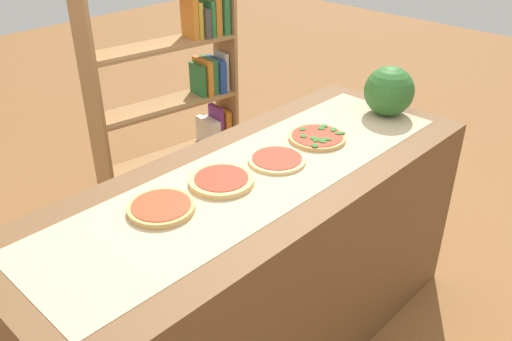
{
  "coord_description": "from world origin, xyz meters",
  "views": [
    {
      "loc": [
        -1.29,
        -1.24,
        1.95
      ],
      "look_at": [
        0.0,
        0.0,
        0.93
      ],
      "focal_mm": 37.79,
      "sensor_mm": 36.0,
      "label": 1
    }
  ],
  "objects": [
    {
      "name": "counter",
      "position": [
        0.0,
        0.0,
        0.45
      ],
      "size": [
        2.01,
        0.76,
        0.91
      ],
      "primitive_type": "cube",
      "color": "brown",
      "rests_on": "ground_plane"
    },
    {
      "name": "pizza_plain_2",
      "position": [
        0.13,
        0.01,
        0.92
      ],
      "size": [
        0.23,
        0.23,
        0.02
      ],
      "color": "#E5C17F",
      "rests_on": "parchment_paper"
    },
    {
      "name": "watermelon",
      "position": [
        0.85,
        -0.05,
        1.02
      ],
      "size": [
        0.23,
        0.23,
        0.23
      ],
      "primitive_type": "sphere",
      "color": "#2D6628",
      "rests_on": "counter"
    },
    {
      "name": "parchment_paper",
      "position": [
        0.0,
        0.0,
        0.91
      ],
      "size": [
        1.85,
        0.51,
        0.0
      ],
      "primitive_type": "cube",
      "color": "tan",
      "rests_on": "counter"
    },
    {
      "name": "pizza_plain_1",
      "position": [
        -0.13,
        0.05,
        0.92
      ],
      "size": [
        0.25,
        0.25,
        0.02
      ],
      "color": "#DBB26B",
      "rests_on": "parchment_paper"
    },
    {
      "name": "bookshelf",
      "position": [
        0.6,
        1.16,
        0.72
      ],
      "size": [
        0.91,
        0.35,
        1.43
      ],
      "color": "#A87A47",
      "rests_on": "ground_plane"
    },
    {
      "name": "pizza_plain_0",
      "position": [
        -0.4,
        0.07,
        0.92
      ],
      "size": [
        0.23,
        0.23,
        0.02
      ],
      "color": "tan",
      "rests_on": "parchment_paper"
    },
    {
      "name": "pizza_spinach_3",
      "position": [
        0.4,
        0.02,
        0.92
      ],
      "size": [
        0.25,
        0.25,
        0.03
      ],
      "color": "tan",
      "rests_on": "parchment_paper"
    }
  ]
}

